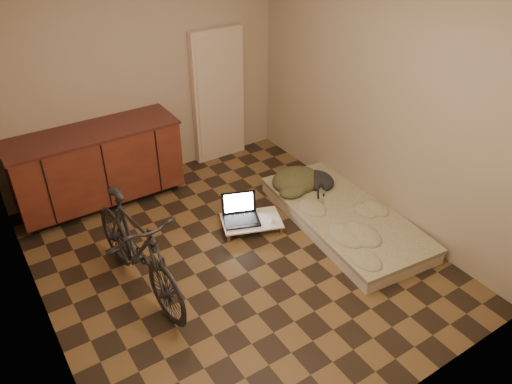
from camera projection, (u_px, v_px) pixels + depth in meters
room_shell at (231, 141)px, 4.27m from camera, size 3.50×4.00×2.60m
cabinets at (98, 167)px, 5.58m from camera, size 1.84×0.62×0.91m
appliance_panel at (218, 96)px, 6.32m from camera, size 0.70×0.10×1.70m
bicycle at (137, 244)px, 4.33m from camera, size 0.62×1.66×1.05m
futon at (344, 217)px, 5.42m from camera, size 1.15×2.10×0.17m
clothing_pile at (302, 175)px, 5.76m from camera, size 0.67×0.58×0.25m
headphones at (321, 193)px, 5.51m from camera, size 0.34×0.33×0.17m
lap_desk at (251, 221)px, 5.35m from camera, size 0.73×0.60×0.10m
laptop at (241, 214)px, 5.34m from camera, size 0.47×0.44×0.26m
mouse at (272, 221)px, 5.30m from camera, size 0.10×0.10×0.03m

